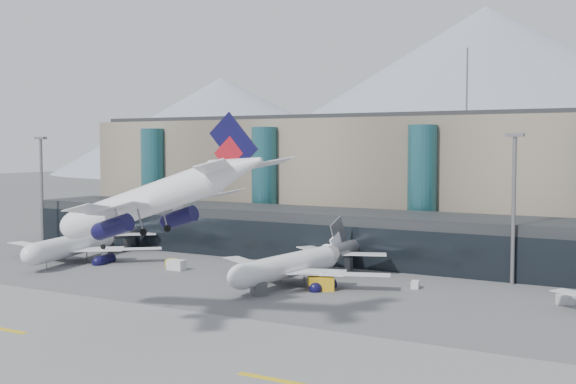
% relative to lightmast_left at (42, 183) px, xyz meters
% --- Properties ---
extents(ground, '(900.00, 900.00, 0.00)m').
position_rel_lightmast_left_xyz_m(ground, '(80.00, -45.00, -14.42)').
color(ground, '#515154').
rests_on(ground, ground).
extents(runway_strip, '(400.00, 40.00, 0.04)m').
position_rel_lightmast_left_xyz_m(runway_strip, '(80.00, -60.00, -14.40)').
color(runway_strip, slate).
rests_on(runway_strip, ground).
extents(runway_markings, '(128.00, 1.00, 0.02)m').
position_rel_lightmast_left_xyz_m(runway_markings, '(80.00, -60.00, -14.37)').
color(runway_markings, gold).
rests_on(runway_markings, ground).
extents(concourse, '(170.00, 27.00, 10.00)m').
position_rel_lightmast_left_xyz_m(concourse, '(79.98, 12.73, -9.45)').
color(concourse, black).
rests_on(concourse, ground).
extents(terminal_main, '(130.00, 30.00, 31.00)m').
position_rel_lightmast_left_xyz_m(terminal_main, '(55.00, 45.00, 1.03)').
color(terminal_main, gray).
rests_on(terminal_main, ground).
extents(teal_towers, '(116.40, 19.40, 46.00)m').
position_rel_lightmast_left_xyz_m(teal_towers, '(65.01, 29.01, -0.41)').
color(teal_towers, '#235A63').
rests_on(teal_towers, ground).
extents(lightmast_left, '(3.00, 1.20, 25.60)m').
position_rel_lightmast_left_xyz_m(lightmast_left, '(0.00, 0.00, 0.00)').
color(lightmast_left, slate).
rests_on(lightmast_left, ground).
extents(lightmast_mid, '(3.00, 1.20, 25.60)m').
position_rel_lightmast_left_xyz_m(lightmast_mid, '(110.00, 3.00, 0.00)').
color(lightmast_mid, slate).
rests_on(lightmast_mid, ground).
extents(hero_jet, '(34.06, 35.33, 11.37)m').
position_rel_lightmast_left_xyz_m(hero_jet, '(77.26, -49.43, 3.43)').
color(hero_jet, white).
rests_on(hero_jet, ground).
extents(jet_parked_left, '(36.48, 37.65, 12.09)m').
position_rel_lightmast_left_xyz_m(jet_parked_left, '(26.32, -12.93, -9.84)').
color(jet_parked_left, white).
rests_on(jet_parked_left, ground).
extents(jet_parked_mid, '(36.12, 35.80, 11.69)m').
position_rel_lightmast_left_xyz_m(jet_parked_mid, '(77.56, -12.54, -10.00)').
color(jet_parked_mid, white).
rests_on(jet_parked_mid, ground).
extents(veh_a, '(3.47, 2.00, 1.93)m').
position_rel_lightmast_left_xyz_m(veh_a, '(51.54, -13.91, -13.45)').
color(veh_a, silver).
rests_on(veh_a, ground).
extents(veh_b, '(1.89, 2.58, 1.34)m').
position_rel_lightmast_left_xyz_m(veh_b, '(47.63, -10.67, -13.75)').
color(veh_b, gold).
rests_on(veh_b, ground).
extents(veh_c, '(4.03, 3.97, 2.06)m').
position_rel_lightmast_left_xyz_m(veh_c, '(76.78, -25.15, -13.39)').
color(veh_c, '#444549').
rests_on(veh_c, ground).
extents(veh_d, '(2.85, 2.29, 1.44)m').
position_rel_lightmast_left_xyz_m(veh_d, '(120.33, -8.95, -13.70)').
color(veh_d, silver).
rests_on(veh_d, ground).
extents(veh_f, '(3.18, 3.72, 1.84)m').
position_rel_lightmast_left_xyz_m(veh_f, '(23.57, -2.59, -13.50)').
color(veh_f, '#444549').
rests_on(veh_f, ground).
extents(veh_g, '(1.64, 2.32, 1.23)m').
position_rel_lightmast_left_xyz_m(veh_g, '(96.85, -8.44, -13.80)').
color(veh_g, silver).
rests_on(veh_g, ground).
extents(veh_h, '(4.53, 4.09, 2.24)m').
position_rel_lightmast_left_xyz_m(veh_h, '(84.15, -17.87, -13.30)').
color(veh_h, gold).
rests_on(veh_h, ground).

